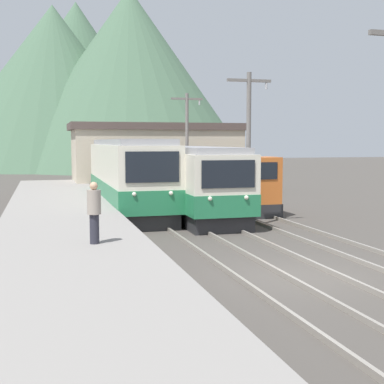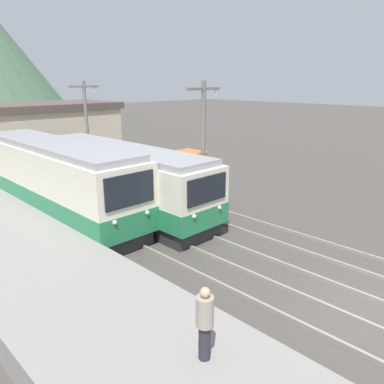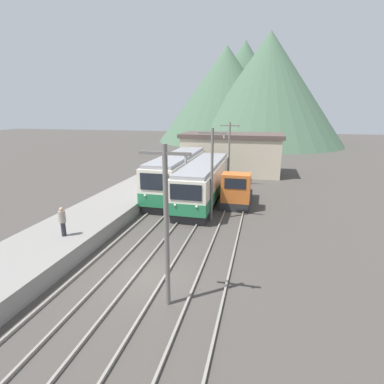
{
  "view_description": "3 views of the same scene",
  "coord_description": "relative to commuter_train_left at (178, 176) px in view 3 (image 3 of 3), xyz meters",
  "views": [
    {
      "loc": [
        -6.92,
        -13.29,
        3.77
      ],
      "look_at": [
        -0.41,
        10.01,
        1.48
      ],
      "focal_mm": 50.0,
      "sensor_mm": 36.0,
      "label": 1
    },
    {
      "loc": [
        -10.52,
        -3.13,
        6.69
      ],
      "look_at": [
        1.35,
        8.83,
        1.69
      ],
      "focal_mm": 35.0,
      "sensor_mm": 36.0,
      "label": 2
    },
    {
      "loc": [
        5.25,
        -12.23,
        7.91
      ],
      "look_at": [
        -0.2,
        10.3,
        1.54
      ],
      "focal_mm": 28.0,
      "sensor_mm": 36.0,
      "label": 3
    }
  ],
  "objects": [
    {
      "name": "track_center",
      "position": [
        2.8,
        -14.52,
        -1.72
      ],
      "size": [
        1.54,
        60.0,
        0.14
      ],
      "color": "gray",
      "rests_on": "ground"
    },
    {
      "name": "catenary_mast_far",
      "position": [
        4.31,
        4.23,
        1.89
      ],
      "size": [
        2.0,
        0.2,
        6.73
      ],
      "color": "slate",
      "rests_on": "ground"
    },
    {
      "name": "commuter_train_center",
      "position": [
        2.8,
        -1.49,
        -0.15
      ],
      "size": [
        2.84,
        12.58,
        3.51
      ],
      "color": "#28282B",
      "rests_on": "ground"
    },
    {
      "name": "shunting_locomotive",
      "position": [
        5.8,
        -1.73,
        -0.59
      ],
      "size": [
        2.4,
        5.03,
        3.0
      ],
      "color": "#28282B",
      "rests_on": "ground"
    },
    {
      "name": "platform_left",
      "position": [
        -3.65,
        -14.52,
        -1.31
      ],
      "size": [
        4.5,
        54.0,
        0.95
      ],
      "primitive_type": "cube",
      "color": "gray",
      "rests_on": "ground"
    },
    {
      "name": "person_on_platform",
      "position": [
        -3.0,
        -13.07,
        0.1
      ],
      "size": [
        0.38,
        0.38,
        1.71
      ],
      "color": "#282833",
      "rests_on": "platform_left"
    },
    {
      "name": "mountain_backdrop",
      "position": [
        2.32,
        53.99,
        10.56
      ],
      "size": [
        44.98,
        48.07,
        25.85
      ],
      "color": "#47664C",
      "rests_on": "ground"
    },
    {
      "name": "catenary_mast_mid",
      "position": [
        4.31,
        -6.06,
        1.89
      ],
      "size": [
        2.0,
        0.2,
        6.73
      ],
      "color": "slate",
      "rests_on": "ground"
    },
    {
      "name": "track_right",
      "position": [
        5.8,
        -14.52,
        -1.72
      ],
      "size": [
        1.54,
        60.0,
        0.14
      ],
      "color": "gray",
      "rests_on": "ground"
    },
    {
      "name": "commuter_train_left",
      "position": [
        0.0,
        0.0,
        0.0
      ],
      "size": [
        2.84,
        12.76,
        3.88
      ],
      "color": "#28282B",
      "rests_on": "ground"
    },
    {
      "name": "catenary_mast_near",
      "position": [
        4.31,
        -16.35,
        1.89
      ],
      "size": [
        2.0,
        0.2,
        6.73
      ],
      "color": "slate",
      "rests_on": "ground"
    },
    {
      "name": "ground_plane",
      "position": [
        2.6,
        -14.52,
        -1.79
      ],
      "size": [
        200.0,
        200.0,
        0.0
      ],
      "primitive_type": "plane",
      "color": "#47423D"
    },
    {
      "name": "station_building",
      "position": [
        3.8,
        11.48,
        0.77
      ],
      "size": [
        12.6,
        6.3,
        5.08
      ],
      "color": "beige",
      "rests_on": "ground"
    },
    {
      "name": "track_left",
      "position": [
        0.0,
        -14.52,
        -1.72
      ],
      "size": [
        1.54,
        60.0,
        0.14
      ],
      "color": "gray",
      "rests_on": "ground"
    }
  ]
}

